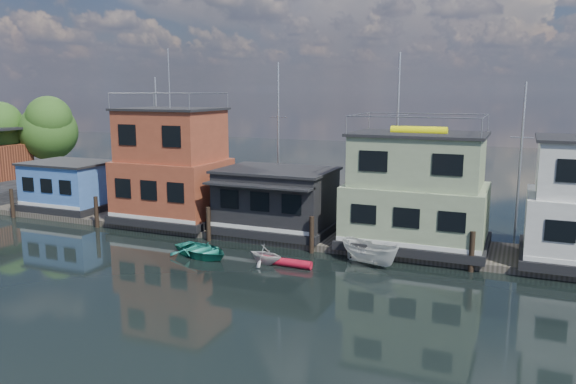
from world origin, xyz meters
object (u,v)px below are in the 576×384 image
at_px(houseboat_dark, 276,200).
at_px(dinghy_white, 265,254).
at_px(motorboat, 370,253).
at_px(red_kayak, 285,262).
at_px(houseboat_red, 172,168).
at_px(houseboat_green, 416,193).
at_px(dinghy_teal, 202,250).
at_px(houseboat_blue, 70,186).

xyz_separation_m(houseboat_dark, dinghy_white, (1.88, -5.76, -1.86)).
relative_size(motorboat, red_kayak, 1.19).
relative_size(houseboat_red, houseboat_green, 1.41).
bearing_deg(houseboat_red, red_kayak, -27.44).
relative_size(dinghy_teal, red_kayak, 1.21).
bearing_deg(houseboat_green, houseboat_red, -180.00).
relative_size(houseboat_dark, motorboat, 1.99).
bearing_deg(houseboat_blue, dinghy_white, -16.61).
xyz_separation_m(houseboat_green, red_kayak, (-5.97, -5.73, -3.32)).
bearing_deg(houseboat_green, red_kayak, -136.17).
distance_m(dinghy_teal, dinghy_white, 3.94).
distance_m(houseboat_dark, houseboat_green, 9.07).
relative_size(dinghy_teal, dinghy_white, 1.79).
bearing_deg(red_kayak, dinghy_teal, -175.19).
bearing_deg(dinghy_teal, houseboat_blue, 87.47).
xyz_separation_m(houseboat_red, houseboat_green, (17.00, 0.00, -0.55)).
bearing_deg(houseboat_red, houseboat_dark, -0.14).
height_order(houseboat_blue, houseboat_red, houseboat_red).
height_order(houseboat_blue, motorboat, houseboat_blue).
distance_m(dinghy_teal, motorboat, 9.60).
bearing_deg(houseboat_dark, houseboat_red, 179.86).
bearing_deg(houseboat_green, dinghy_white, -140.94).
height_order(houseboat_blue, dinghy_teal, houseboat_blue).
bearing_deg(red_kayak, houseboat_dark, 119.89).
distance_m(houseboat_blue, motorboat, 25.12).
bearing_deg(dinghy_white, houseboat_blue, 83.35).
bearing_deg(dinghy_teal, houseboat_green, -42.92).
bearing_deg(houseboat_red, houseboat_green, 0.00).
bearing_deg(houseboat_green, houseboat_dark, -179.88).
distance_m(houseboat_blue, houseboat_red, 9.69).
height_order(houseboat_red, houseboat_dark, houseboat_red).
bearing_deg(dinghy_teal, motorboat, -58.17).
height_order(houseboat_red, houseboat_green, houseboat_red).
height_order(dinghy_teal, motorboat, motorboat).
height_order(houseboat_dark, dinghy_white, houseboat_dark).
distance_m(houseboat_green, dinghy_white, 9.65).
bearing_deg(dinghy_teal, houseboat_dark, -0.35).
relative_size(red_kayak, dinghy_white, 1.48).
xyz_separation_m(dinghy_teal, dinghy_white, (3.93, 0.20, 0.16)).
relative_size(houseboat_green, dinghy_teal, 2.22).
bearing_deg(houseboat_dark, dinghy_white, -71.96).
xyz_separation_m(houseboat_blue, houseboat_dark, (17.50, -0.02, 0.21)).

